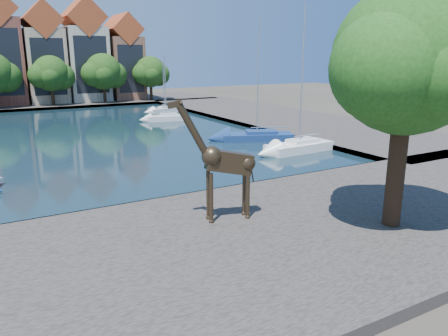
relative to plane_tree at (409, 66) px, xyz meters
The scene contains 18 objects.
ground 14.07m from the plane_tree, 130.22° to the left, with size 160.00×160.00×0.00m, color #38332B.
water_basin 34.72m from the plane_tree, 102.99° to the left, with size 38.00×50.00×0.08m, color black.
near_quay 10.82m from the plane_tree, 165.24° to the left, with size 50.00×14.00×0.50m, color #46403D.
far_quay 65.87m from the plane_tree, 96.68° to the left, with size 60.00×16.00×0.50m, color #46403D.
right_quay 38.04m from the plane_tree, 62.22° to the left, with size 14.00×52.00×0.50m, color #46403D.
plane_tree is the anchor object (origin of this frame).
townhouse_center 66.03m from the plane_tree, 100.13° to the left, with size 5.44×9.18×16.93m.
townhouse_east_inner 65.24m from the plane_tree, 94.94° to the left, with size 5.94×9.18×15.79m.
townhouse_east_mid 65.00m from the plane_tree, 89.22° to the left, with size 6.43×9.18×16.65m.
townhouse_east_end 65.41m from the plane_tree, 83.52° to the left, with size 5.44×9.18×14.43m.
far_tree_mid_east 59.81m from the plane_tree, 95.30° to the left, with size 7.02×5.40×7.52m.
far_tree_east 59.60m from the plane_tree, 87.60° to the left, with size 7.54×5.80×7.84m.
far_tree_far_east 60.47m from the plane_tree, 80.01° to the left, with size 6.76×5.20×7.36m.
giraffe_statue 9.03m from the plane_tree, 146.02° to the left, with size 4.01×1.17×5.74m.
sailboat_right_a 18.87m from the plane_tree, 65.07° to the left, with size 6.26×2.51×12.02m.
sailboat_right_b 24.16m from the plane_tree, 71.98° to the left, with size 7.14×4.82×11.60m.
sailboat_right_c 39.10m from the plane_tree, 83.45° to the left, with size 4.96×2.54×7.96m.
sailboat_right_d 47.06m from the plane_tree, 80.99° to the left, with size 4.67×2.19×7.09m.
Camera 1 is at (-8.58, -21.63, 8.14)m, focal length 35.00 mm.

